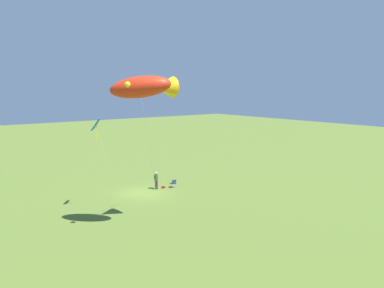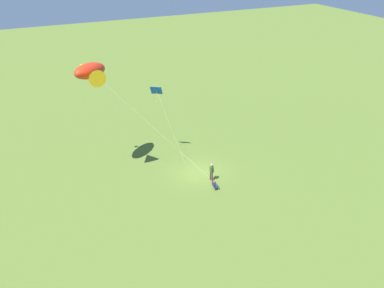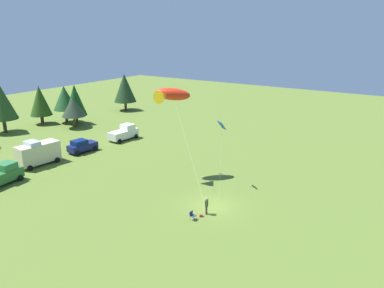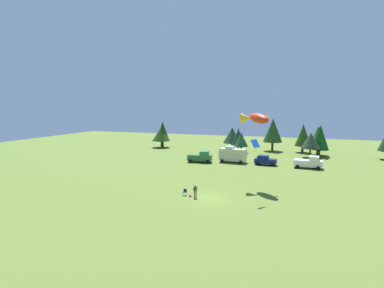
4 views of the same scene
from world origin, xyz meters
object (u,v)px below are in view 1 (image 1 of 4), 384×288
folding_chair (173,183)px  kite_large_fish (146,87)px  person_kite_flyer (156,179)px  backpack_on_grass (163,187)px  kite_diamond_blue (96,126)px

folding_chair → kite_large_fish: (7.87, 8.31, 9.41)m
person_kite_flyer → folding_chair: bearing=-125.4°
person_kite_flyer → kite_large_fish: bearing=127.8°
backpack_on_grass → kite_large_fish: bearing=51.4°
kite_large_fish → person_kite_flyer: bearing=-125.1°
person_kite_flyer → kite_large_fish: kite_large_fish is taller
folding_chair → kite_large_fish: size_ratio=0.07×
person_kite_flyer → kite_large_fish: (6.22, 8.85, 8.88)m
folding_chair → kite_diamond_blue: bearing=103.7°
person_kite_flyer → backpack_on_grass: bearing=-117.7°
kite_large_fish → kite_diamond_blue: (0.83, -6.38, -3.02)m
person_kite_flyer → backpack_on_grass: 1.18m
folding_chair → backpack_on_grass: (0.92, -0.41, -0.38)m
folding_chair → backpack_on_grass: 1.07m
backpack_on_grass → kite_large_fish: (6.95, 8.72, 9.79)m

